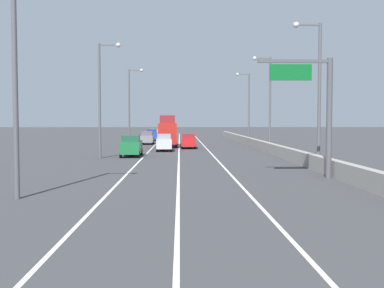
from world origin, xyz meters
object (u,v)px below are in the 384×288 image
Objects in this scene: lamp_post_left_near at (20,65)px; car_yellow_5 at (154,134)px; lamp_post_right_second at (316,86)px; car_silver_0 at (164,142)px; lamp_post_left_far at (131,102)px; box_truck at (167,132)px; lamp_post_right_fourth at (247,103)px; car_green_4 at (131,146)px; overhead_sign_gantry at (318,103)px; car_red_1 at (189,141)px; lamp_post_right_third at (268,98)px; lamp_post_left_mid at (102,93)px; car_gray_3 at (147,138)px; car_blue_2 at (152,135)px.

lamp_post_left_near is 2.61× the size of car_yellow_5.
car_silver_0 is (-12.00, 20.13, -5.19)m from lamp_post_right_second.
lamp_post_left_far reaches higher than box_truck.
lamp_post_right_fourth is at bearing 70.59° from lamp_post_left_near.
car_green_4 is at bearing -100.41° from box_truck.
car_red_1 is (-7.46, 30.63, -3.78)m from overhead_sign_gantry.
lamp_post_right_third and lamp_post_right_fourth have the same top height.
lamp_post_left_mid is 12.81m from car_silver_0.
lamp_post_left_near is at bearing -90.02° from lamp_post_left_mid.
car_gray_3 is (2.13, 2.77, -5.23)m from lamp_post_left_far.
lamp_post_right_second is at bearing 36.34° from lamp_post_left_near.
car_green_4 is at bearing 84.28° from lamp_post_left_near.
lamp_post_right_fourth is at bearing 35.09° from box_truck.
lamp_post_left_mid is 18.16m from car_red_1.
car_silver_0 reaches higher than car_gray_3.
lamp_post_left_far is 2.61× the size of car_yellow_5.
lamp_post_left_near is 25.54m from car_green_4.
car_green_4 is 17.41m from box_truck.
lamp_post_right_second reaches higher than car_silver_0.
lamp_post_right_third reaches higher than car_silver_0.
overhead_sign_gantry is at bearing -77.38° from car_yellow_5.
lamp_post_right_second is at bearing -66.92° from car_gray_3.
car_red_1 is 0.91× the size of car_green_4.
overhead_sign_gantry is 1.75× the size of car_red_1.
lamp_post_left_near and lamp_post_left_mid have the same top height.
car_yellow_5 is at bearing 101.49° from car_red_1.
lamp_post_right_fourth is 2.31× the size of car_green_4.
box_truck is at bearing -31.53° from lamp_post_left_far.
lamp_post_left_near is at bearing -92.12° from car_yellow_5.
overhead_sign_gantry is 31.76m from car_red_1.
lamp_post_right_fourth is 1.00× the size of lamp_post_left_far.
car_silver_0 reaches higher than car_blue_2.
box_truck is at bearing -80.19° from car_blue_2.
lamp_post_left_far is at bearing -127.63° from car_gray_3.
car_yellow_5 reaches higher than car_red_1.
lamp_post_right_third is at bearing 24.48° from car_green_4.
car_gray_3 is 0.51× the size of box_truck.
car_silver_0 is at bearing -78.76° from car_gray_3.
car_silver_0 is at bearing 112.03° from overhead_sign_gantry.
lamp_post_left_mid is at bearing 150.77° from lamp_post_right_second.
lamp_post_left_near reaches higher than car_green_4.
lamp_post_left_far is (0.35, 45.23, 0.00)m from lamp_post_left_near.
box_truck is at bearing 138.89° from lamp_post_right_third.
lamp_post_right_second and lamp_post_left_mid have the same top height.
lamp_post_left_mid is at bearing -90.87° from lamp_post_left_far.
overhead_sign_gantry is 1.61× the size of car_silver_0.
box_truck is at bearing -144.91° from lamp_post_right_fourth.
lamp_post_right_second is 2.31× the size of car_green_4.
car_green_4 is at bearing 42.46° from lamp_post_left_mid.
car_green_4 is at bearing -155.52° from lamp_post_right_third.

